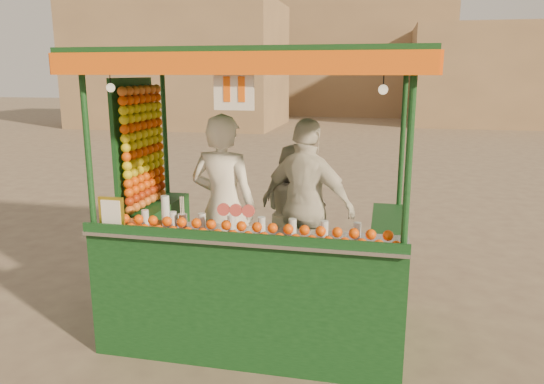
% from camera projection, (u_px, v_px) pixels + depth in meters
% --- Properties ---
extents(ground, '(90.00, 90.00, 0.00)m').
position_uv_depth(ground, '(264.00, 318.00, 5.72)').
color(ground, brown).
rests_on(ground, ground).
extents(building_left, '(10.00, 6.00, 6.00)m').
position_uv_depth(building_left, '(181.00, 66.00, 25.94)').
color(building_left, '#957754').
rests_on(building_left, ground).
extents(building_right, '(9.00, 6.00, 5.00)m').
position_uv_depth(building_right, '(502.00, 76.00, 26.53)').
color(building_right, '#957754').
rests_on(building_right, ground).
extents(building_center, '(14.00, 7.00, 7.00)m').
position_uv_depth(building_center, '(338.00, 59.00, 33.88)').
color(building_center, '#957754').
rests_on(building_center, ground).
extents(juice_cart, '(3.15, 2.04, 2.87)m').
position_uv_depth(juice_cart, '(250.00, 248.00, 5.22)').
color(juice_cart, '#0E3415').
rests_on(juice_cart, ground).
extents(vendor_left, '(0.75, 0.54, 1.93)m').
position_uv_depth(vendor_left, '(224.00, 207.00, 5.33)').
color(vendor_left, white).
rests_on(vendor_left, ground).
extents(vendor_middle, '(0.94, 0.96, 1.55)m').
position_uv_depth(vendor_middle, '(293.00, 213.00, 5.82)').
color(vendor_middle, beige).
rests_on(vendor_middle, ground).
extents(vendor_right, '(1.19, 0.82, 1.88)m').
position_uv_depth(vendor_right, '(307.00, 207.00, 5.47)').
color(vendor_right, white).
rests_on(vendor_right, ground).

